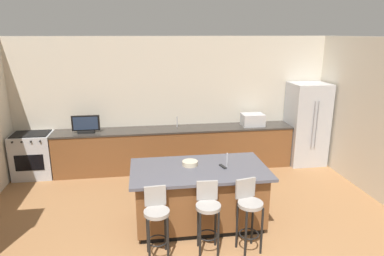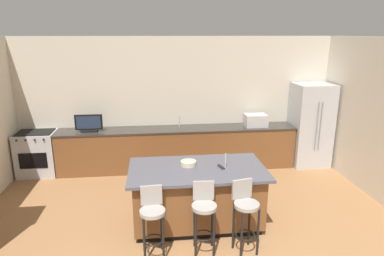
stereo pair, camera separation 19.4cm
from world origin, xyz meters
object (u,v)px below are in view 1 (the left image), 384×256
Objects in this scene: microwave at (253,120)px; bar_stool_right at (249,209)px; kitchen_island at (199,195)px; range_oven at (33,155)px; tv_monitor at (86,125)px; fruit_bowl at (190,163)px; bar_stool_left at (157,217)px; refrigerator at (306,124)px; bar_stool_center at (208,211)px; tv_remote at (223,166)px.

microwave is 0.47× the size of bar_stool_right.
kitchen_island is 3.86m from range_oven.
range_oven is 1.68× the size of tv_monitor.
fruit_bowl is at bearing -128.44° from microwave.
tv_monitor reaches higher than bar_stool_left.
tv_monitor is at bearing -2.61° from range_oven.
bar_stool_center is (-2.85, -2.94, -0.33)m from refrigerator.
range_oven is at bearing 177.39° from tv_monitor.
refrigerator is 1.82× the size of bar_stool_right.
kitchen_island is at bearing 42.70° from bar_stool_left.
bar_stool_left is at bearing -66.34° from tv_monitor.
bar_stool_right is at bearing -3.74° from bar_stool_center.
kitchen_island is at bearing -48.43° from tv_monitor.
bar_stool_right is 4.19× the size of fruit_bowl.
kitchen_island is 2.21× the size of range_oven.
tv_monitor is 2.82m from fruit_bowl.
fruit_bowl is at bearing 52.84° from bar_stool_left.
tv_monitor is (1.11, -0.05, 0.62)m from range_oven.
bar_stool_left is (2.42, -3.02, 0.11)m from range_oven.
kitchen_island is 1.13× the size of refrigerator.
bar_stool_center is 4.07× the size of fruit_bowl.
tv_remote is at bearing -33.60° from range_oven.
tv_monitor reaches higher than kitchen_island.
refrigerator reaches higher than tv_monitor.
microwave is 2.82× the size of tv_remote.
range_oven is at bearing 139.44° from bar_stool_center.
refrigerator reaches higher than kitchen_island.
range_oven is 0.95× the size of bar_stool_center.
microwave is at bearing 49.23° from bar_stool_left.
range_oven is 0.97× the size of bar_stool_left.
microwave is at bearing 177.24° from refrigerator.
bar_stool_center is at bearing 160.11° from bar_stool_right.
kitchen_island is 0.96m from bar_stool_right.
range_oven is 4.74m from microwave.
tv_remote is (-1.23, -2.31, -0.11)m from microwave.
tv_remote reaches higher than range_oven.
tv_monitor is 2.31× the size of fruit_bowl.
fruit_bowl is at bearing 132.71° from kitchen_island.
tv_remote is (2.36, -2.26, -0.15)m from tv_monitor.
microwave is 0.86× the size of tv_monitor.
bar_stool_right reaches higher than bar_stool_left.
bar_stool_right is at bearing -127.29° from refrigerator.
tv_monitor is 3.27m from tv_remote.
kitchen_island is 1.01m from bar_stool_left.
tv_monitor is 3.30× the size of tv_remote.
bar_stool_right is at bearing -54.58° from kitchen_island.
bar_stool_right is at bearing -108.72° from microwave.
range_oven is 4.32m from bar_stool_center.
bar_stool_center is (1.99, -2.95, -0.50)m from tv_monitor.
bar_stool_left is (-0.69, -0.72, 0.10)m from kitchen_island.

